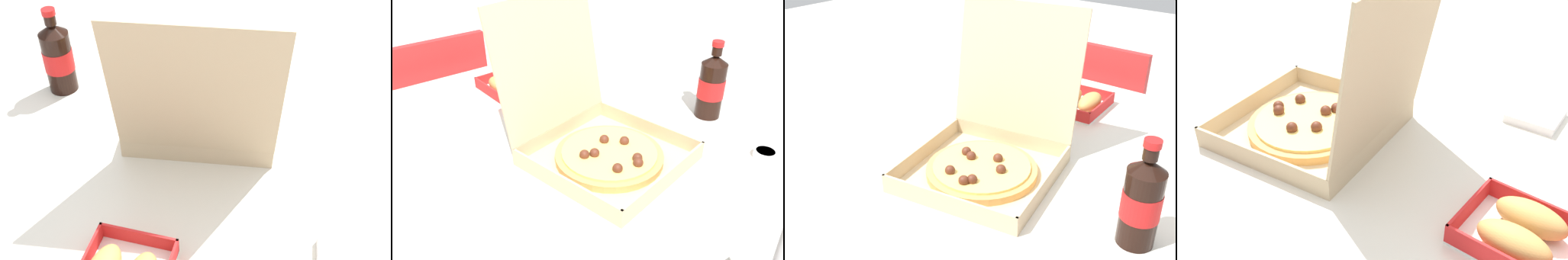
{
  "view_description": "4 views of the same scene",
  "coord_description": "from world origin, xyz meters",
  "views": [
    {
      "loc": [
        -0.18,
        0.69,
        1.49
      ],
      "look_at": [
        0.06,
        -0.06,
        0.8
      ],
      "focal_mm": 45.02,
      "sensor_mm": 36.0,
      "label": 1
    },
    {
      "loc": [
        -0.48,
        -0.82,
        1.33
      ],
      "look_at": [
        0.08,
        -0.11,
        0.79
      ],
      "focal_mm": 38.78,
      "sensor_mm": 36.0,
      "label": 2
    },
    {
      "loc": [
        0.66,
        -0.91,
        1.34
      ],
      "look_at": [
        -0.0,
        -0.09,
        0.79
      ],
      "focal_mm": 42.36,
      "sensor_mm": 36.0,
      "label": 3
    },
    {
      "loc": [
        0.63,
        0.47,
        1.3
      ],
      "look_at": [
        0.02,
        -0.06,
        0.76
      ],
      "focal_mm": 43.53,
      "sensor_mm": 36.0,
      "label": 4
    }
  ],
  "objects": [
    {
      "name": "napkin_pile",
      "position": [
        -0.29,
        0.15,
        0.74
      ],
      "size": [
        0.12,
        0.12,
        0.02
      ],
      "primitive_type": "cube",
      "rotation": [
        0.0,
        0.0,
        0.12
      ],
      "color": "white",
      "rests_on": "dining_table"
    },
    {
      "name": "pizza_box_open",
      "position": [
        0.07,
        -0.15,
        0.79
      ],
      "size": [
        0.4,
        0.45,
        0.37
      ],
      "color": "tan",
      "rests_on": "dining_table"
    },
    {
      "name": "dining_table",
      "position": [
        0.0,
        0.0,
        0.66
      ],
      "size": [
        1.26,
        1.08,
        0.73
      ],
      "color": "silver",
      "rests_on": "ground_plane"
    },
    {
      "name": "bread_side_box",
      "position": [
        0.08,
        0.3,
        0.76
      ],
      "size": [
        0.16,
        0.2,
        0.06
      ],
      "color": "white",
      "rests_on": "dining_table"
    }
  ]
}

